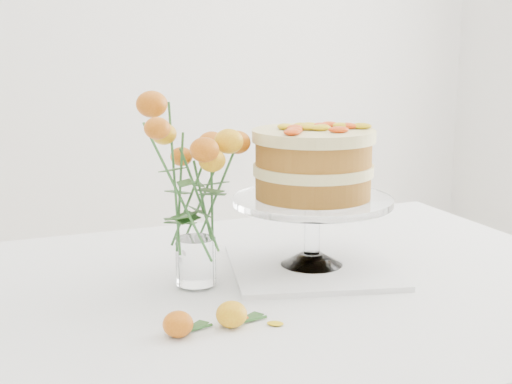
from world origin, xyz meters
TOP-DOWN VIEW (x-y plane):
  - table at (0.00, 0.00)m, footprint 1.43×0.93m
  - napkin at (0.19, 0.04)m, footprint 0.36×0.36m
  - cake_stand at (0.19, 0.04)m, footprint 0.30×0.30m
  - rose_vase at (-0.04, 0.03)m, footprint 0.30×0.30m
  - loose_rose_near at (-0.04, -0.16)m, footprint 0.08×0.05m
  - loose_rose_far at (-0.13, -0.17)m, footprint 0.08×0.05m
  - stray_petal_a at (-0.12, -0.10)m, footprint 0.03×0.02m
  - stray_petal_b at (-0.02, -0.14)m, footprint 0.03×0.02m
  - stray_petal_c at (0.02, -0.18)m, footprint 0.03×0.02m

SIDE VIEW (x-z plane):
  - table at x=0.00m, z-range 0.30..1.05m
  - stray_petal_a at x=-0.12m, z-range 0.76..0.76m
  - stray_petal_b at x=-0.02m, z-range 0.76..0.76m
  - stray_petal_c at x=0.02m, z-range 0.76..0.76m
  - napkin at x=0.19m, z-range 0.76..0.77m
  - loose_rose_far at x=-0.13m, z-range 0.76..0.79m
  - loose_rose_near at x=-0.04m, z-range 0.76..0.80m
  - cake_stand at x=0.19m, z-range 0.81..1.08m
  - rose_vase at x=-0.04m, z-range 0.79..1.14m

